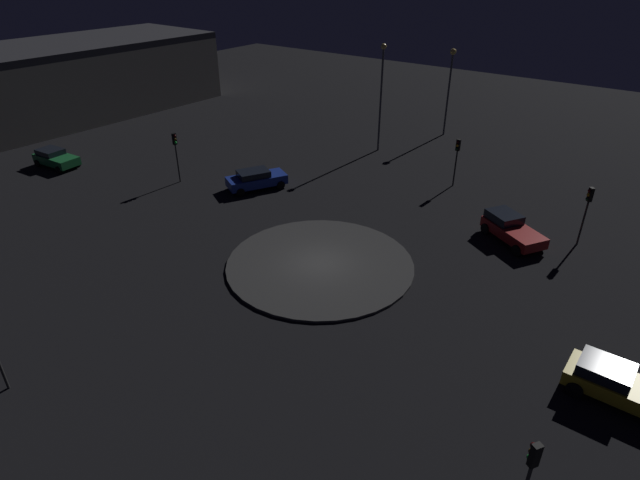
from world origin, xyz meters
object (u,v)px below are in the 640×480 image
Objects in this scene: streetlamp_east_near at (450,77)px; traffic_light_southwest at (530,468)px; traffic_light_east at (457,153)px; store_building at (60,81)px; traffic_light_southeast at (587,205)px; car_blue at (256,179)px; car_red at (511,229)px; streetlamp_east at (381,87)px; traffic_light_north at (176,148)px; car_yellow at (618,384)px; car_green at (55,158)px.

traffic_light_southwest is at bearing -152.08° from streetlamp_east_near.
traffic_light_southwest is 0.45× the size of streetlamp_east_near.
streetlamp_east_near reaches higher than traffic_light_east.
traffic_light_southwest is 59.19m from store_building.
car_blue is at bearing -31.25° from traffic_light_southeast.
traffic_light_southeast is (1.99, -3.68, 1.98)m from car_red.
car_red is at bearing 52.49° from traffic_light_east.
car_blue is 23.30m from traffic_light_southeast.
streetlamp_east is at bearing 159.69° from streetlamp_east_near.
car_red is 0.49× the size of streetlamp_east.
car_red is 0.94× the size of car_blue.
traffic_light_southwest is (-12.53, -31.32, -0.22)m from traffic_light_north.
store_building is at bearing -41.88° from traffic_light_southeast.
store_building is at bearing 171.43° from car_yellow.
traffic_light_east is at bearing -152.15° from streetlamp_east_near.
store_building is (-7.15, 43.25, 1.12)m from traffic_light_east.
traffic_light_southeast is 29.58m from traffic_light_north.
traffic_light_southwest is (-15.22, -25.46, 1.86)m from car_blue.
car_blue is at bearing 164.12° from streetlamp_east_near.
store_building is (17.75, 56.46, 1.19)m from traffic_light_southwest.
car_green is at bearing 58.28° from store_building.
traffic_light_north is at bearing 80.43° from store_building.
traffic_light_southwest is at bearing -93.03° from car_blue.
traffic_light_southeast is at bearing -50.43° from traffic_light_southwest.
car_blue is 1.22× the size of traffic_light_north.
store_building is at bearing 141.85° from car_green.
traffic_light_north is at bearing 142.43° from car_blue.
car_blue is (-3.58, 18.85, -0.03)m from car_red.
car_yellow is at bearing -5.10° from car_green.
car_green is at bearing 20.32° from traffic_light_southwest.
traffic_light_southeast is at bearing 28.16° from traffic_light_north.
car_red is 1.14× the size of traffic_light_north.
traffic_light_east is (6.09, 6.61, 1.91)m from car_red.
traffic_light_east is 1.03× the size of traffic_light_southwest.
car_blue is at bearing 0.70° from traffic_light_southwest.
traffic_light_southwest is 41.51m from streetlamp_east_near.
car_green is 0.12× the size of store_building.
traffic_light_north is 33.74m from traffic_light_southwest.
streetlamp_east_near is at bearing 157.46° from car_red.
car_red is 9.19m from traffic_light_east.
traffic_light_east reaches higher than traffic_light_southwest.
car_blue is 31.25m from store_building.
car_green is 1.05× the size of traffic_light_north.
car_red reaches higher than car_yellow.
car_red is 19.19m from car_blue.
traffic_light_southwest is at bearing -142.00° from streetlamp_east.
traffic_light_east is at bearing 132.03° from car_yellow.
car_blue is 15.73m from traffic_light_east.
store_building is at bearing -75.44° from traffic_light_east.
streetlamp_east_near reaches higher than car_red.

